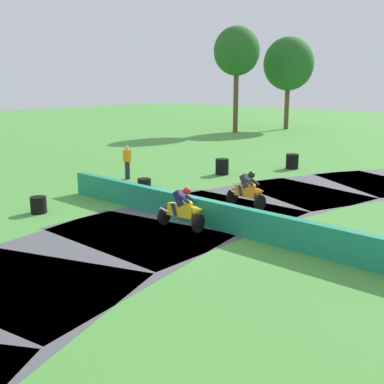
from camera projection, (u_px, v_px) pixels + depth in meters
name	position (u px, v px, depth m)	size (l,w,h in m)	color
ground_plane	(182.00, 220.00, 16.77)	(120.00, 120.00, 0.00)	#4C933D
track_asphalt	(216.00, 229.00, 15.76)	(11.00, 34.25, 0.01)	#515156
safety_barrier	(316.00, 239.00, 13.33)	(0.30, 22.04, 0.90)	#1E8466
motorcycle_lead_orange	(248.00, 190.00, 18.23)	(1.71, 0.85, 1.42)	black
motorcycle_chase_yellow	(184.00, 209.00, 15.63)	(1.68, 0.81, 1.42)	black
tire_stack_near	(292.00, 161.00, 26.18)	(0.67, 0.67, 0.80)	black
tire_stack_mid_a	(222.00, 167.00, 24.60)	(0.67, 0.67, 0.80)	black
tire_stack_mid_b	(144.00, 183.00, 21.71)	(0.60, 0.60, 0.40)	black
tire_stack_far	(39.00, 205.00, 17.55)	(0.58, 0.58, 0.60)	black
track_marshal	(127.00, 162.00, 23.38)	(0.34, 0.24, 1.63)	#232328
tree_far_left	(289.00, 64.00, 45.65)	(4.70, 4.70, 8.58)	brown
tree_far_right	(237.00, 52.00, 42.69)	(4.05, 4.05, 9.25)	brown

